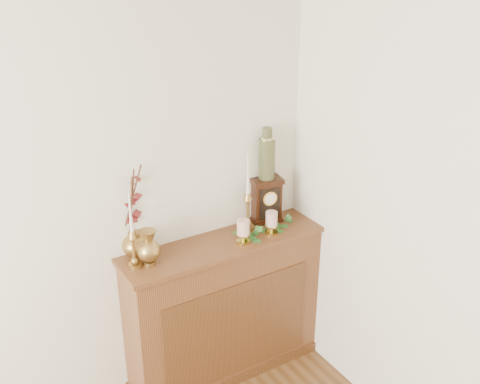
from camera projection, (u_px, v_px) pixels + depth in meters
console_shelf at (225, 312)px, 3.42m from camera, size 1.24×0.34×0.93m
candlestick_left at (133, 243)px, 2.91m from camera, size 0.07×0.07×0.43m
candlestick_center at (248, 205)px, 3.29m from camera, size 0.08×0.08×0.48m
bud_vase at (149, 248)px, 2.94m from camera, size 0.13×0.13×0.20m
ginger_jar at (133, 213)px, 3.01m from camera, size 0.22×0.23×0.54m
pillar_candle_left at (243, 230)px, 3.17m from camera, size 0.08×0.08×0.15m
pillar_candle_right at (271, 222)px, 3.27m from camera, size 0.08×0.08×0.15m
ivy_garland at (265, 230)px, 3.32m from camera, size 0.46×0.19×0.08m
mantel_clock at (266, 200)px, 3.41m from camera, size 0.21×0.16×0.28m
ceramic_vase at (267, 156)px, 3.29m from camera, size 0.10×0.10×0.31m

